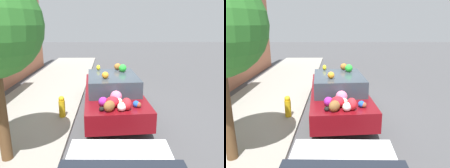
% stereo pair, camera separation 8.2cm
% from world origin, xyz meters
% --- Properties ---
extents(ground_plane, '(60.00, 60.00, 0.00)m').
position_xyz_m(ground_plane, '(0.00, 0.00, 0.00)').
color(ground_plane, '#4C4C4F').
extents(sidewalk_curb, '(24.00, 3.20, 0.11)m').
position_xyz_m(sidewalk_curb, '(0.00, 2.70, 0.05)').
color(sidewalk_curb, '#9E998E').
rests_on(sidewalk_curb, ground).
extents(fire_hydrant, '(0.20, 0.20, 0.70)m').
position_xyz_m(fire_hydrant, '(-0.64, 1.51, 0.45)').
color(fire_hydrant, gold).
rests_on(fire_hydrant, sidewalk_curb).
extents(art_car, '(4.72, 2.16, 1.64)m').
position_xyz_m(art_car, '(-0.07, -0.13, 0.73)').
color(art_car, maroon).
rests_on(art_car, ground).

